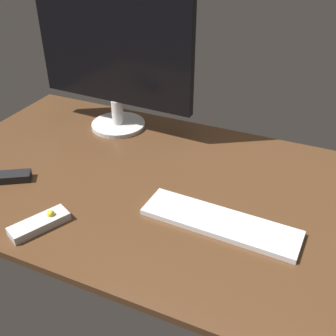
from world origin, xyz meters
TOP-DOWN VIEW (x-y plane):
  - desk at (0.00, 0.00)cm, footprint 140.00×84.00cm
  - monitor at (-26.65, 27.40)cm, footprint 59.17×20.00cm
  - keyboard at (25.86, -10.57)cm, footprint 41.99×12.91cm
  - media_remote at (-16.39, -30.63)cm, footprint 11.47×16.27cm

SIDE VIEW (x-z plane):
  - desk at x=0.00cm, z-range 0.00..2.00cm
  - keyboard at x=25.86cm, z-range 2.00..3.46cm
  - media_remote at x=-16.39cm, z-range 1.38..5.00cm
  - monitor at x=-26.65cm, z-range 4.52..52.97cm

